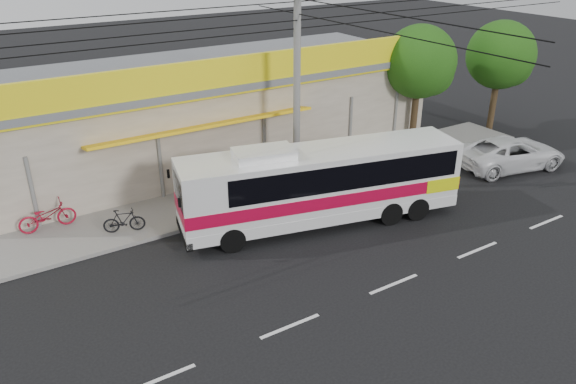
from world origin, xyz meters
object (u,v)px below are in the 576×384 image
at_px(coach_bus, 325,180).
at_px(tree_far, 503,57).
at_px(tree_near, 422,64).
at_px(motorbike_red, 47,216).
at_px(motorbike_dark, 124,221).
at_px(white_car, 511,153).
at_px(utility_pole, 297,14).

relative_size(coach_bus, tree_far, 1.81).
bearing_deg(tree_far, tree_near, 170.34).
bearing_deg(motorbike_red, motorbike_dark, -126.91).
relative_size(coach_bus, white_car, 2.07).
distance_m(utility_pole, tree_far, 14.38).
bearing_deg(motorbike_dark, tree_near, -64.25).
distance_m(white_car, tree_far, 6.68).
height_order(motorbike_red, motorbike_dark, motorbike_red).
xyz_separation_m(white_car, utility_pole, (-10.07, 3.40, 6.75)).
bearing_deg(white_car, motorbike_dark, 91.41).
distance_m(motorbike_red, white_car, 20.79).
bearing_deg(white_car, motorbike_red, 87.86).
distance_m(motorbike_dark, white_car, 18.09).
relative_size(utility_pole, tree_near, 5.46).
relative_size(motorbike_dark, tree_near, 0.25).
xyz_separation_m(white_car, tree_far, (3.90, 4.23, 3.40)).
bearing_deg(motorbike_dark, utility_pole, -70.05).
relative_size(motorbike_red, tree_far, 0.34).
height_order(utility_pole, tree_near, utility_pole).
bearing_deg(utility_pole, white_car, -18.67).
relative_size(motorbike_red, utility_pole, 0.06).
xyz_separation_m(motorbike_red, white_car, (20.15, -5.13, 0.05)).
relative_size(coach_bus, motorbike_dark, 7.22).
relative_size(utility_pole, tree_far, 5.55).
distance_m(motorbike_red, tree_far, 24.31).
bearing_deg(utility_pole, motorbike_red, 170.27).
height_order(motorbike_red, utility_pole, utility_pole).
distance_m(motorbike_red, tree_near, 19.17).
bearing_deg(utility_pole, tree_far, 3.38).
distance_m(motorbike_dark, utility_pole, 10.33).
xyz_separation_m(motorbike_dark, tree_near, (16.47, 1.74, 3.60)).
relative_size(coach_bus, utility_pole, 0.33).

